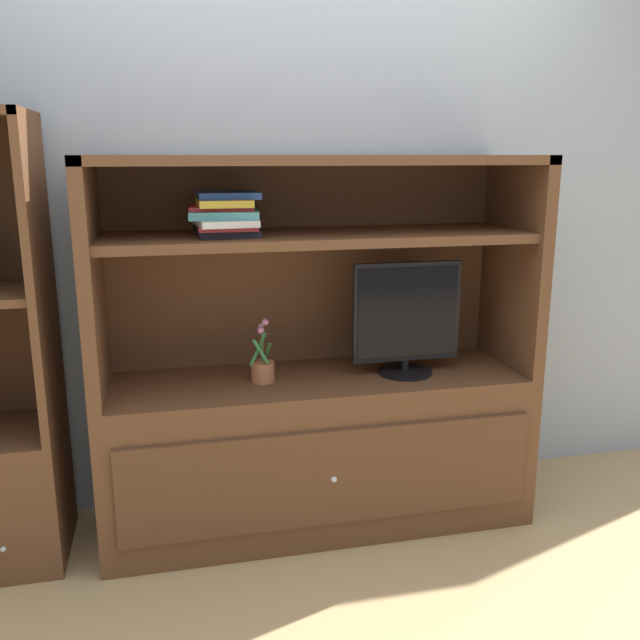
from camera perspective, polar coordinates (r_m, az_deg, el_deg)
ground_plane at (r=2.72m, az=1.76°, el=-20.28°), size 8.00×8.00×0.00m
painted_rear_wall at (r=2.99m, az=-1.75°, el=11.36°), size 6.00×0.10×2.80m
media_console at (r=2.85m, az=-0.25°, el=-7.63°), size 1.75×0.56×1.52m
tv_monitor at (r=2.79m, az=7.27°, el=0.10°), size 0.45×0.23×0.47m
potted_plant at (r=2.72m, az=-4.82°, el=-4.04°), size 0.10×0.10×0.26m
magazine_stack at (r=2.60m, az=-7.99°, el=8.77°), size 0.28×0.37×0.16m
bookshelf_tall at (r=2.83m, az=-24.91°, el=-7.31°), size 0.38×0.46×1.67m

